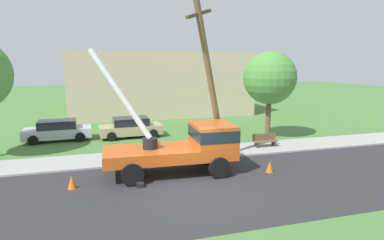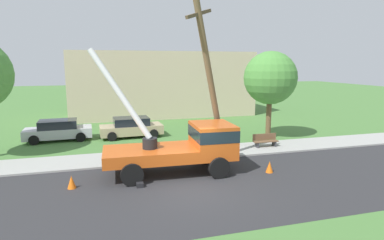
% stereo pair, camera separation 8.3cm
% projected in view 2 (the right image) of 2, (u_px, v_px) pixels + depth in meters
% --- Properties ---
extents(ground_plane, '(120.00, 120.00, 0.00)m').
position_uv_depth(ground_plane, '(152.00, 132.00, 25.00)').
color(ground_plane, '#477538').
extents(road_asphalt, '(80.00, 7.65, 0.01)m').
position_uv_depth(road_asphalt, '(195.00, 189.00, 13.63)').
color(road_asphalt, '#2B2B2D').
rests_on(road_asphalt, ground).
extents(sidewalk_strip, '(80.00, 2.68, 0.10)m').
position_uv_depth(sidewalk_strip, '(170.00, 155.00, 18.51)').
color(sidewalk_strip, '#9E9E99').
rests_on(sidewalk_strip, ground).
extents(utility_truck, '(6.76, 3.21, 5.98)m').
position_uv_depth(utility_truck, '(187.00, 144.00, 15.54)').
color(utility_truck, '#C65119').
rests_on(utility_truck, ground).
extents(leaning_utility_pole, '(2.90, 1.99, 8.72)m').
position_uv_depth(leaning_utility_pole, '(210.00, 79.00, 16.55)').
color(leaning_utility_pole, brown).
rests_on(leaning_utility_pole, ground).
extents(traffic_cone_ahead, '(0.36, 0.36, 0.56)m').
position_uv_depth(traffic_cone_ahead, '(269.00, 167.00, 15.64)').
color(traffic_cone_ahead, orange).
rests_on(traffic_cone_ahead, ground).
extents(traffic_cone_behind, '(0.36, 0.36, 0.56)m').
position_uv_depth(traffic_cone_behind, '(72.00, 182.00, 13.63)').
color(traffic_cone_behind, orange).
rests_on(traffic_cone_behind, ground).
extents(parked_sedan_silver, '(4.47, 2.14, 1.42)m').
position_uv_depth(parked_sedan_silver, '(58.00, 130.00, 22.14)').
color(parked_sedan_silver, '#B7B7BF').
rests_on(parked_sedan_silver, ground).
extents(parked_sedan_tan, '(4.48, 2.16, 1.42)m').
position_uv_depth(parked_sedan_tan, '(131.00, 127.00, 23.18)').
color(parked_sedan_tan, tan).
rests_on(parked_sedan_tan, ground).
extents(park_bench, '(1.60, 0.45, 0.90)m').
position_uv_depth(park_bench, '(265.00, 141.00, 20.14)').
color(park_bench, brown).
rests_on(park_bench, ground).
extents(roadside_tree_far, '(3.65, 3.65, 6.11)m').
position_uv_depth(roadside_tree_far, '(270.00, 78.00, 22.07)').
color(roadside_tree_far, brown).
rests_on(roadside_tree_far, ground).
extents(lowrise_building_backdrop, '(18.00, 6.00, 6.40)m').
position_uv_depth(lowrise_building_backdrop, '(163.00, 84.00, 32.82)').
color(lowrise_building_backdrop, '#C6B293').
rests_on(lowrise_building_backdrop, ground).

